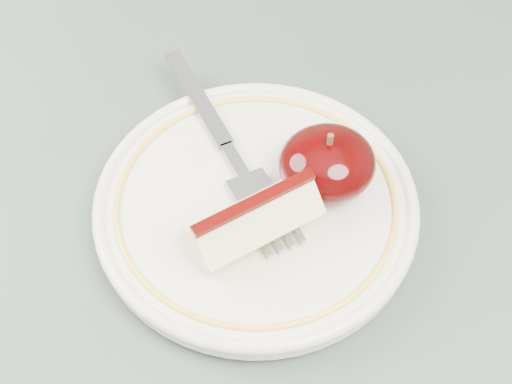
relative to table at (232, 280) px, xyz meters
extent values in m
cylinder|color=brown|center=(0.40, 0.40, -0.31)|extent=(0.05, 0.05, 0.71)
cube|color=#3C4A41|center=(0.00, 0.00, 0.07)|extent=(0.90, 0.90, 0.04)
cylinder|color=beige|center=(0.02, 0.00, 0.09)|extent=(0.12, 0.12, 0.01)
cylinder|color=beige|center=(0.02, 0.00, 0.10)|extent=(0.21, 0.21, 0.01)
torus|color=beige|center=(0.02, 0.00, 0.10)|extent=(0.22, 0.22, 0.01)
torus|color=gold|center=(0.02, 0.00, 0.11)|extent=(0.19, 0.19, 0.00)
ellipsoid|color=black|center=(0.07, 0.00, 0.13)|extent=(0.06, 0.06, 0.04)
cylinder|color=#472D19|center=(0.07, 0.00, 0.15)|extent=(0.00, 0.00, 0.01)
cube|color=#F3E9B3|center=(0.01, -0.03, 0.12)|extent=(0.09, 0.06, 0.04)
cube|color=#360301|center=(0.01, -0.03, 0.14)|extent=(0.08, 0.03, 0.00)
cube|color=gray|center=(0.00, 0.09, 0.11)|extent=(0.03, 0.10, 0.00)
cube|color=gray|center=(0.01, 0.03, 0.11)|extent=(0.01, 0.03, 0.00)
cube|color=gray|center=(0.02, 0.00, 0.11)|extent=(0.03, 0.03, 0.00)
cube|color=gray|center=(0.03, -0.02, 0.11)|extent=(0.01, 0.04, 0.00)
cube|color=gray|center=(0.03, -0.03, 0.11)|extent=(0.01, 0.04, 0.00)
cube|color=gray|center=(0.02, -0.03, 0.11)|extent=(0.01, 0.04, 0.00)
cube|color=gray|center=(0.01, -0.03, 0.11)|extent=(0.01, 0.04, 0.00)
camera|label=1|loc=(-0.04, -0.27, 0.49)|focal=50.00mm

